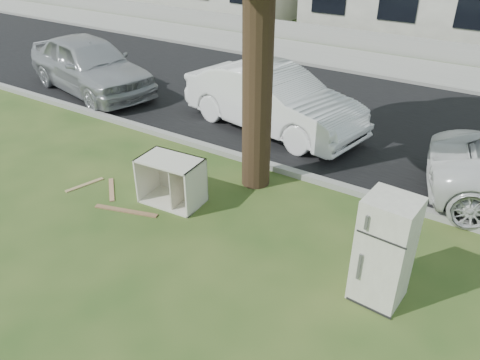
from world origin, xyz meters
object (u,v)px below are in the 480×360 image
Objects in this scene: cabinet at (171,181)px; car_center at (272,99)px; fridge at (384,251)px; car_left at (90,64)px.

car_center is (-0.12, 3.84, 0.32)m from cabinet.
fridge reaches higher than car_center.
cabinet is (-3.91, 0.34, -0.35)m from fridge.
car_left reaches higher than fridge.
fridge reaches higher than cabinet.
fridge is 0.34× the size of car_center.
cabinet is 0.24× the size of car_center.
cabinet is at bearing -167.90° from car_center.
cabinet is 6.76m from car_left.
cabinet is 0.24× the size of car_left.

